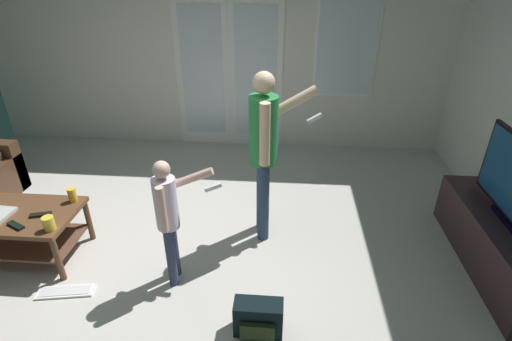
# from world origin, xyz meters

# --- Properties ---
(ground_plane) EXTENTS (6.35, 5.44, 0.02)m
(ground_plane) POSITION_xyz_m (0.00, 0.00, -0.01)
(ground_plane) COLOR #BAB4AC
(wall_back_with_doors) EXTENTS (6.35, 0.09, 2.82)m
(wall_back_with_doors) POSITION_xyz_m (0.06, 2.68, 1.37)
(wall_back_with_doors) COLOR silver
(wall_back_with_doors) RESTS_ON ground_plane
(coffee_table) EXTENTS (1.01, 0.61, 0.46)m
(coffee_table) POSITION_xyz_m (-1.29, 0.05, 0.33)
(coffee_table) COLOR brown
(coffee_table) RESTS_ON ground_plane
(tv_stand) EXTENTS (0.48, 1.56, 0.47)m
(tv_stand) POSITION_xyz_m (2.82, 0.23, 0.23)
(tv_stand) COLOR #362023
(tv_stand) RESTS_ON ground_plane
(person_adult) EXTENTS (0.64, 0.49, 1.58)m
(person_adult) POSITION_xyz_m (0.81, 0.55, 0.95)
(person_adult) COLOR navy
(person_adult) RESTS_ON ground_plane
(person_child) EXTENTS (0.50, 0.33, 1.10)m
(person_child) POSITION_xyz_m (0.12, -0.13, 0.67)
(person_child) COLOR #2F3753
(person_child) RESTS_ON ground_plane
(backpack) EXTENTS (0.35, 0.19, 0.27)m
(backpack) POSITION_xyz_m (0.84, -0.61, 0.13)
(backpack) COLOR black
(backpack) RESTS_ON ground_plane
(loose_keyboard) EXTENTS (0.46, 0.20, 0.02)m
(loose_keyboard) POSITION_xyz_m (-0.73, -0.37, 0.01)
(loose_keyboard) COLOR white
(loose_keyboard) RESTS_ON ground_plane
(cup_near_edge) EXTENTS (0.09, 0.09, 0.12)m
(cup_near_edge) POSITION_xyz_m (-0.86, -0.15, 0.52)
(cup_near_edge) COLOR gold
(cup_near_edge) RESTS_ON coffee_table
(cup_by_laptop) EXTENTS (0.07, 0.07, 0.13)m
(cup_by_laptop) POSITION_xyz_m (-0.88, 0.27, 0.52)
(cup_by_laptop) COLOR gold
(cup_by_laptop) RESTS_ON coffee_table
(tv_remote_black) EXTENTS (0.18, 0.10, 0.02)m
(tv_remote_black) POSITION_xyz_m (-1.04, 0.02, 0.47)
(tv_remote_black) COLOR black
(tv_remote_black) RESTS_ON coffee_table
(dvd_remote_slim) EXTENTS (0.18, 0.12, 0.02)m
(dvd_remote_slim) POSITION_xyz_m (-1.16, -0.14, 0.47)
(dvd_remote_slim) COLOR black
(dvd_remote_slim) RESTS_ON coffee_table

